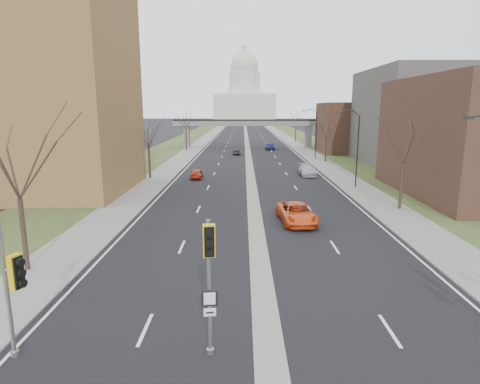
{
  "coord_description": "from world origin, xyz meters",
  "views": [
    {
      "loc": [
        -0.99,
        -12.87,
        8.9
      ],
      "look_at": [
        -1.19,
        12.19,
        3.66
      ],
      "focal_mm": 30.0,
      "sensor_mm": 36.0,
      "label": 1
    }
  ],
  "objects_px": {
    "car_right_mid": "(307,170)",
    "signal_pole_left": "(2,264)",
    "car_left_far": "(237,151)",
    "car_right_far": "(270,146)",
    "car_right_near": "(297,213)",
    "car_left_near": "(197,174)",
    "signal_pole_median": "(209,265)"
  },
  "relations": [
    {
      "from": "signal_pole_left",
      "to": "car_right_far",
      "type": "xyz_separation_m",
      "value": [
        14.14,
        75.18,
        -2.93
      ]
    },
    {
      "from": "car_right_far",
      "to": "car_left_near",
      "type": "bearing_deg",
      "value": -110.1
    },
    {
      "from": "car_left_near",
      "to": "car_right_mid",
      "type": "bearing_deg",
      "value": -172.52
    },
    {
      "from": "car_left_near",
      "to": "car_right_near",
      "type": "bearing_deg",
      "value": 114.92
    },
    {
      "from": "signal_pole_median",
      "to": "car_right_near",
      "type": "bearing_deg",
      "value": 65.2
    },
    {
      "from": "car_right_mid",
      "to": "signal_pole_left",
      "type": "bearing_deg",
      "value": -113.88
    },
    {
      "from": "signal_pole_left",
      "to": "car_right_mid",
      "type": "xyz_separation_m",
      "value": [
        16.87,
        40.72,
        -3.0
      ]
    },
    {
      "from": "car_left_far",
      "to": "signal_pole_median",
      "type": "bearing_deg",
      "value": 91.02
    },
    {
      "from": "car_right_mid",
      "to": "car_left_near",
      "type": "bearing_deg",
      "value": -172.11
    },
    {
      "from": "signal_pole_median",
      "to": "car_left_near",
      "type": "xyz_separation_m",
      "value": [
        -4.84,
        38.12,
        -2.96
      ]
    },
    {
      "from": "car_left_far",
      "to": "car_right_far",
      "type": "height_order",
      "value": "car_right_far"
    },
    {
      "from": "car_left_far",
      "to": "car_right_mid",
      "type": "relative_size",
      "value": 0.78
    },
    {
      "from": "car_left_near",
      "to": "signal_pole_left",
      "type": "bearing_deg",
      "value": 84.92
    },
    {
      "from": "car_right_mid",
      "to": "car_right_far",
      "type": "distance_m",
      "value": 34.57
    },
    {
      "from": "car_right_near",
      "to": "car_right_mid",
      "type": "distance_m",
      "value": 23.22
    },
    {
      "from": "signal_pole_left",
      "to": "signal_pole_median",
      "type": "bearing_deg",
      "value": 21.49
    },
    {
      "from": "signal_pole_median",
      "to": "signal_pole_left",
      "type": "bearing_deg",
      "value": 173.91
    },
    {
      "from": "car_right_near",
      "to": "car_left_far",
      "type": "bearing_deg",
      "value": 91.82
    },
    {
      "from": "car_left_far",
      "to": "car_right_near",
      "type": "height_order",
      "value": "car_right_near"
    },
    {
      "from": "car_left_near",
      "to": "car_right_far",
      "type": "distance_m",
      "value": 38.74
    },
    {
      "from": "car_left_far",
      "to": "signal_pole_left",
      "type": "bearing_deg",
      "value": 84.9
    },
    {
      "from": "car_left_far",
      "to": "car_right_near",
      "type": "xyz_separation_m",
      "value": [
        5.51,
        -47.88,
        0.14
      ]
    },
    {
      "from": "signal_pole_median",
      "to": "car_left_near",
      "type": "relative_size",
      "value": 1.41
    },
    {
      "from": "signal_pole_median",
      "to": "car_left_far",
      "type": "bearing_deg",
      "value": 82.3
    },
    {
      "from": "car_left_near",
      "to": "car_right_near",
      "type": "distance_m",
      "value": 22.84
    },
    {
      "from": "car_right_near",
      "to": "signal_pole_left",
      "type": "bearing_deg",
      "value": -129.59
    },
    {
      "from": "signal_pole_left",
      "to": "signal_pole_median",
      "type": "xyz_separation_m",
      "value": [
        7.05,
        0.21,
        -0.13
      ]
    },
    {
      "from": "signal_pole_median",
      "to": "car_right_mid",
      "type": "height_order",
      "value": "signal_pole_median"
    },
    {
      "from": "signal_pole_left",
      "to": "car_left_far",
      "type": "relative_size",
      "value": 1.48
    },
    {
      "from": "car_right_near",
      "to": "car_right_far",
      "type": "distance_m",
      "value": 57.28
    },
    {
      "from": "signal_pole_median",
      "to": "car_left_far",
      "type": "distance_m",
      "value": 65.66
    },
    {
      "from": "car_left_far",
      "to": "car_right_mid",
      "type": "distance_m",
      "value": 26.97
    }
  ]
}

